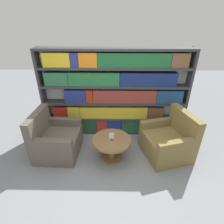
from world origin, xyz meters
TOP-DOWN VIEW (x-y plane):
  - ground_plane at (0.00, 0.00)m, footprint 14.00×14.00m
  - bookshelf at (-0.01, 1.22)m, footprint 3.22×0.30m
  - armchair_left at (-1.17, 0.41)m, footprint 0.85×0.90m
  - armchair_right at (1.08, 0.42)m, footprint 1.02×1.06m
  - coffee_table at (-0.04, 0.27)m, footprint 0.74×0.74m
  - table_sign at (-0.04, 0.27)m, footprint 0.10×0.06m

SIDE VIEW (x-z plane):
  - ground_plane at x=0.00m, z-range 0.00..0.00m
  - armchair_left at x=-1.17m, z-range -0.15..0.76m
  - armchair_right at x=1.08m, z-range -0.15..0.76m
  - coffee_table at x=-0.04m, z-range 0.10..0.55m
  - table_sign at x=-0.04m, z-range 0.44..0.59m
  - bookshelf at x=-0.01m, z-range -0.01..1.95m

